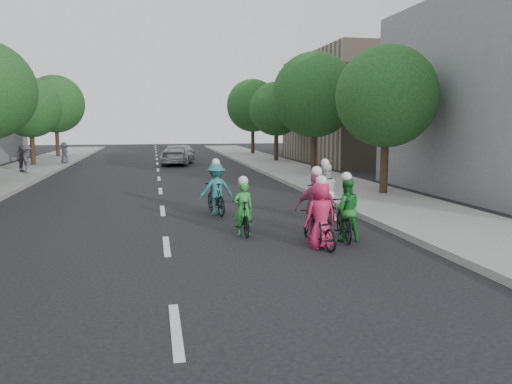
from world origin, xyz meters
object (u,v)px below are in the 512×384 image
object	(u,v)px
cyclist_0	(216,193)
cyclist_5	(324,199)
follow_car_trail	(182,151)
cyclist_2	(243,214)
spectator_0	(27,159)
spectator_2	(64,153)
cyclist_4	(320,223)
spectator_1	(21,158)
cyclist_1	(315,215)
cyclist_3	(345,215)
follow_car_lead	(177,155)

from	to	relation	value
cyclist_0	cyclist_5	bearing A→B (deg)	142.27
follow_car_trail	cyclist_2	bearing A→B (deg)	80.46
spectator_0	spectator_2	xyz separation A→B (m)	(0.85, 6.83, -0.04)
cyclist_0	cyclist_4	bearing A→B (deg)	100.81
cyclist_0	spectator_1	xyz separation A→B (m)	(-9.37, 14.74, 0.23)
cyclist_1	spectator_0	xyz separation A→B (m)	(-10.77, 18.18, 0.23)
cyclist_0	cyclist_3	xyz separation A→B (m)	(2.73, -4.21, -0.05)
spectator_0	cyclist_5	bearing A→B (deg)	-152.29
cyclist_2	follow_car_lead	xyz separation A→B (m)	(-0.62, 23.07, 0.14)
follow_car_trail	spectator_1	world-z (taller)	spectator_1
cyclist_1	spectator_1	distance (m)	22.13
spectator_2	cyclist_4	bearing A→B (deg)	-174.57
cyclist_4	cyclist_5	bearing A→B (deg)	-119.60
follow_car_trail	spectator_0	xyz separation A→B (m)	(-9.26, -12.10, 0.32)
cyclist_0	cyclist_4	distance (m)	5.14
cyclist_1	cyclist_5	size ratio (longest dim) A/B	0.96
cyclist_3	spectator_0	distance (m)	21.48
cyclist_4	spectator_0	xyz separation A→B (m)	(-10.72, 18.67, 0.33)
follow_car_lead	follow_car_trail	distance (m)	6.02
cyclist_1	follow_car_trail	distance (m)	30.32
cyclist_2	spectator_1	xyz separation A→B (m)	(-9.70, 17.80, 0.39)
spectator_1	spectator_2	size ratio (longest dim) A/B	1.06
follow_car_trail	follow_car_lead	bearing A→B (deg)	73.94
spectator_0	cyclist_4	bearing A→B (deg)	-160.08
cyclist_4	spectator_0	world-z (taller)	cyclist_4
cyclist_2	spectator_0	size ratio (longest dim) A/B	1.01
cyclist_0	spectator_2	world-z (taller)	cyclist_0
follow_car_lead	spectator_0	world-z (taller)	spectator_0
follow_car_trail	cyclist_1	bearing A→B (deg)	83.47
cyclist_5	cyclist_4	bearing A→B (deg)	70.71
cyclist_1	follow_car_trail	xyz separation A→B (m)	(-1.51, 30.28, -0.09)
follow_car_lead	spectator_2	size ratio (longest dim) A/B	3.19
cyclist_2	follow_car_trail	xyz separation A→B (m)	(0.08, 29.04, 0.06)
cyclist_3	spectator_0	xyz separation A→B (m)	(-11.57, 18.10, 0.27)
cyclist_3	spectator_1	distance (m)	22.48
cyclist_2	spectator_0	world-z (taller)	spectator_0
follow_car_trail	cyclist_3	bearing A→B (deg)	85.01
cyclist_3	follow_car_trail	xyz separation A→B (m)	(-2.32, 30.20, -0.05)
cyclist_4	follow_car_lead	bearing A→B (deg)	-93.83
cyclist_0	spectator_1	distance (m)	17.47
spectator_1	cyclist_0	bearing A→B (deg)	-134.75
follow_car_lead	spectator_2	bearing A→B (deg)	5.09
cyclist_3	cyclist_5	bearing A→B (deg)	-87.94
follow_car_trail	spectator_0	distance (m)	15.24
cyclist_4	follow_car_trail	size ratio (longest dim) A/B	0.49
cyclist_0	cyclist_4	xyz separation A→B (m)	(1.87, -4.78, -0.11)
follow_car_lead	spectator_0	bearing A→B (deg)	45.93
follow_car_lead	follow_car_trail	bearing A→B (deg)	-86.33
cyclist_2	cyclist_5	xyz separation A→B (m)	(2.76, 1.47, 0.11)
cyclist_5	spectator_2	xyz separation A→B (m)	(-11.08, 22.31, 0.23)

